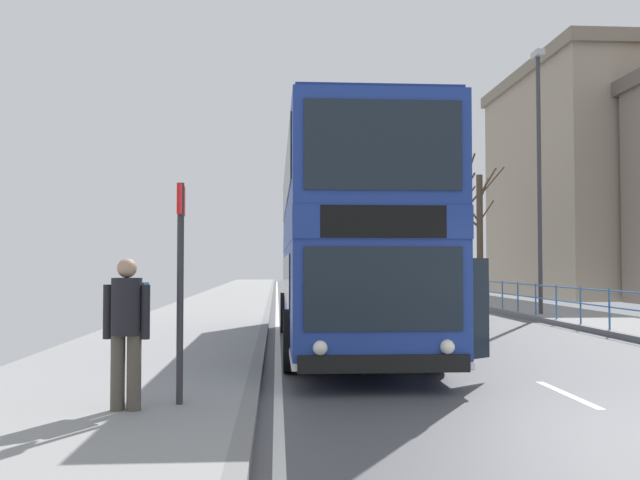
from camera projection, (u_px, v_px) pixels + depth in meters
ground at (608, 441)px, 6.71m from camera, size 15.80×140.00×0.20m
double_decker_bus_main at (344, 243)px, 14.58m from camera, size 3.18×10.96×4.29m
pedestrian_railing_far_kerb at (568, 298)px, 19.78m from camera, size 0.05×24.74×1.03m
pedestrian_with_backpack at (128, 321)px, 7.74m from camera, size 0.55×0.56×1.71m
bus_stop_sign_near at (180, 267)px, 8.07m from camera, size 0.08×0.44×2.60m
street_lamp_far_side at (539, 163)px, 22.90m from camera, size 0.28×0.60×8.85m
bare_tree_far_00 at (463, 228)px, 38.31m from camera, size 2.35×3.01×7.74m
bare_tree_far_01 at (480, 230)px, 32.34m from camera, size 2.71×1.84×6.42m
background_building_01 at (610, 182)px, 40.01m from camera, size 10.92×14.45×13.24m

